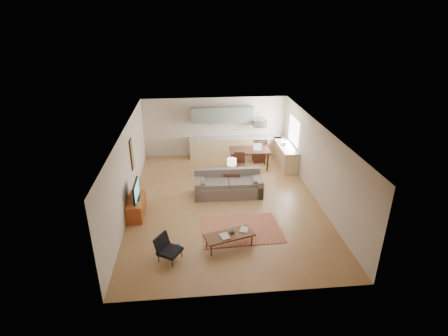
{
  "coord_description": "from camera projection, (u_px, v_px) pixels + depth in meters",
  "views": [
    {
      "loc": [
        -1.05,
        -10.8,
        6.11
      ],
      "look_at": [
        0.0,
        0.3,
        1.15
      ],
      "focal_mm": 28.0,
      "sensor_mm": 36.0,
      "label": 1
    }
  ],
  "objects": [
    {
      "name": "book_b",
      "position": [
        240.0,
        229.0,
        10.03
      ],
      "size": [
        0.42,
        0.45,
        0.02
      ],
      "primitive_type": "imported",
      "rotation": [
        0.0,
        0.0,
        -0.36
      ],
      "color": "navy",
      "rests_on": "coffee_table"
    },
    {
      "name": "laptop",
      "position": [
        258.0,
        147.0,
        14.57
      ],
      "size": [
        0.36,
        0.27,
        0.27
      ],
      "primitive_type": null,
      "rotation": [
        0.0,
        0.0,
        -0.01
      ],
      "color": "#A5A8AD",
      "rests_on": "dining_table"
    },
    {
      "name": "kitchen_counter_right",
      "position": [
        285.0,
        155.0,
        15.19
      ],
      "size": [
        0.64,
        2.26,
        0.92
      ],
      "primitive_type": null,
      "color": "tan",
      "rests_on": "ground"
    },
    {
      "name": "table_lamp",
      "position": [
        232.0,
        165.0,
        12.81
      ],
      "size": [
        0.4,
        0.4,
        0.57
      ],
      "primitive_type": null,
      "rotation": [
        0.0,
        0.0,
        -0.19
      ],
      "color": "beige",
      "rests_on": "console_table"
    },
    {
      "name": "rug",
      "position": [
        241.0,
        229.0,
        10.75
      ],
      "size": [
        2.49,
        1.77,
        0.02
      ],
      "primitive_type": "cube",
      "rotation": [
        0.0,
        0.0,
        0.03
      ],
      "color": "maroon",
      "rests_on": "floor"
    },
    {
      "name": "window_right",
      "position": [
        294.0,
        131.0,
        14.78
      ],
      "size": [
        0.02,
        1.4,
        1.05
      ],
      "primitive_type": "cube",
      "color": "white",
      "rests_on": "room"
    },
    {
      "name": "sofa",
      "position": [
        228.0,
        184.0,
        12.65
      ],
      "size": [
        2.56,
        1.14,
        0.89
      ],
      "primitive_type": null,
      "rotation": [
        0.0,
        0.0,
        -0.01
      ],
      "color": "#60574E",
      "rests_on": "floor"
    },
    {
      "name": "kitchen_counter_back",
      "position": [
        235.0,
        147.0,
        16.09
      ],
      "size": [
        4.26,
        0.64,
        0.92
      ],
      "primitive_type": null,
      "color": "tan",
      "rests_on": "ground"
    },
    {
      "name": "dining_chair_far",
      "position": [
        258.0,
        151.0,
        15.53
      ],
      "size": [
        0.5,
        0.52,
        1.01
      ],
      "primitive_type": null,
      "rotation": [
        0.0,
        0.0,
        3.18
      ],
      "color": "#371B12",
      "rests_on": "floor"
    },
    {
      "name": "soap_bottle",
      "position": [
        281.0,
        140.0,
        15.31
      ],
      "size": [
        0.1,
        0.1,
        0.19
      ],
      "primitive_type": "imported",
      "rotation": [
        0.0,
        0.0,
        0.1
      ],
      "color": "beige",
      "rests_on": "kitchen_counter_right"
    },
    {
      "name": "tv_credenza",
      "position": [
        136.0,
        207.0,
        11.44
      ],
      "size": [
        0.49,
        1.28,
        0.59
      ],
      "primitive_type": null,
      "color": "#8E3814",
      "rests_on": "floor"
    },
    {
      "name": "triptych",
      "position": [
        213.0,
        119.0,
        15.75
      ],
      "size": [
        1.7,
        0.04,
        0.5
      ],
      "primitive_type": null,
      "color": "beige",
      "rests_on": "room"
    },
    {
      "name": "wall_art_left",
      "position": [
        132.0,
        154.0,
        12.31
      ],
      "size": [
        0.06,
        0.42,
        1.1
      ],
      "primitive_type": null,
      "color": "olive",
      "rests_on": "room"
    },
    {
      "name": "upper_cabinets",
      "position": [
        222.0,
        115.0,
        15.57
      ],
      "size": [
        2.8,
        0.34,
        0.7
      ],
      "primitive_type": "cube",
      "color": "slate",
      "rests_on": "room"
    },
    {
      "name": "armchair",
      "position": [
        170.0,
        249.0,
        9.3
      ],
      "size": [
        0.86,
        0.86,
        0.71
      ],
      "primitive_type": null,
      "rotation": [
        0.0,
        0.0,
        1.02
      ],
      "color": "black",
      "rests_on": "floor"
    },
    {
      "name": "vase",
      "position": [
        232.0,
        230.0,
        9.86
      ],
      "size": [
        0.22,
        0.22,
        0.18
      ],
      "primitive_type": "imported",
      "rotation": [
        0.0,
        0.0,
        -0.11
      ],
      "color": "black",
      "rests_on": "coffee_table"
    },
    {
      "name": "console_table",
      "position": [
        232.0,
        181.0,
        13.07
      ],
      "size": [
        0.65,
        0.47,
        0.71
      ],
      "primitive_type": null,
      "rotation": [
        0.0,
        0.0,
        -0.11
      ],
      "color": "#371B12",
      "rests_on": "floor"
    },
    {
      "name": "room",
      "position": [
        225.0,
        166.0,
        11.85
      ],
      "size": [
        9.0,
        9.0,
        9.0
      ],
      "color": "olive",
      "rests_on": "ground"
    },
    {
      "name": "dining_table",
      "position": [
        249.0,
        159.0,
        14.87
      ],
      "size": [
        1.71,
        1.01,
        0.85
      ],
      "primitive_type": null,
      "rotation": [
        0.0,
        0.0,
        -0.03
      ],
      "color": "#371B12",
      "rests_on": "floor"
    },
    {
      "name": "kitchen_range",
      "position": [
        259.0,
        146.0,
        16.19
      ],
      "size": [
        0.62,
        0.62,
        0.9
      ],
      "primitive_type": "cube",
      "color": "#A5A8AD",
      "rests_on": "ground"
    },
    {
      "name": "kitchen_microwave",
      "position": [
        260.0,
        123.0,
        15.76
      ],
      "size": [
        0.62,
        0.4,
        0.35
      ],
      "primitive_type": "cube",
      "color": "#A5A8AD",
      "rests_on": "room"
    },
    {
      "name": "coffee_table",
      "position": [
        229.0,
        240.0,
        9.89
      ],
      "size": [
        1.5,
        0.93,
        0.42
      ],
      "primitive_type": null,
      "rotation": [
        0.0,
        0.0,
        0.29
      ],
      "color": "#4C2B18",
      "rests_on": "floor"
    },
    {
      "name": "tv",
      "position": [
        136.0,
        191.0,
        11.2
      ],
      "size": [
        0.1,
        0.99,
        0.59
      ],
      "primitive_type": null,
      "color": "black",
      "rests_on": "tv_credenza"
    },
    {
      "name": "book_a",
      "position": [
        221.0,
        237.0,
        9.66
      ],
      "size": [
        0.41,
        0.44,
        0.03
      ],
      "primitive_type": "imported",
      "rotation": [
        0.0,
        0.0,
        0.28
      ],
      "color": "maroon",
      "rests_on": "coffee_table"
    },
    {
      "name": "dining_chair_near",
      "position": [
        239.0,
        165.0,
        14.16
      ],
      "size": [
        0.52,
        0.54,
        0.96
      ],
      "primitive_type": null,
      "rotation": [
        0.0,
        0.0,
        -0.14
      ],
      "color": "#371B12",
      "rests_on": "floor"
    }
  ]
}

